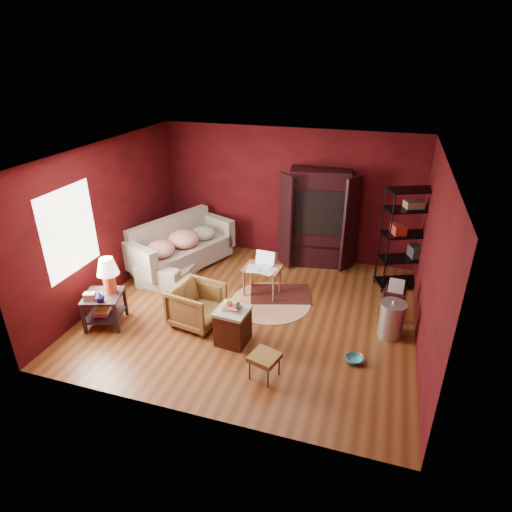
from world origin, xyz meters
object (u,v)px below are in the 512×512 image
Objects in this scene: armchair at (197,303)px; tv_armoire at (318,216)px; side_table at (106,286)px; laptop_desk at (262,270)px; wire_shelving at (409,235)px; hamper at (233,325)px; sofa at (182,248)px.

tv_armoire reaches higher than armchair.
tv_armoire reaches higher than side_table.
wire_shelving is (2.52, 1.12, 0.57)m from laptop_desk.
tv_armoire is at bearing 76.96° from hamper.
laptop_desk is at bearing 36.92° from side_table.
laptop_desk is at bearing -179.56° from wire_shelving.
sofa is at bearing 163.51° from wire_shelving.
side_table reaches higher than sofa.
laptop_desk is 1.87m from tv_armoire.
side_table is at bearing -177.41° from hamper.
tv_armoire reaches higher than sofa.
tv_armoire is 1.88m from wire_shelving.
hamper is at bearing -102.83° from armchair.
hamper is 0.35× the size of wire_shelving.
tv_armoire reaches higher than hamper.
wire_shelving is at bearing -44.97° from armchair.
hamper is (0.75, -0.31, -0.08)m from armchair.
sofa is 1.94× the size of side_table.
sofa is 2.02m from laptop_desk.
armchair is at bearing 15.96° from side_table.
armchair is 3.31m from tv_armoire.
side_table is (-1.42, -0.41, 0.32)m from armchair.
hamper is 0.83× the size of laptop_desk.
hamper is at bearing -157.07° from wire_shelving.
side_table is 0.57× the size of tv_armoire.
sofa is 2.86m from hamper.
armchair is 0.66× the size of side_table.
sofa is 1.15× the size of wire_shelving.
sofa is 1.11× the size of tv_armoire.
hamper is 1.56m from laptop_desk.
wire_shelving reaches higher than side_table.
sofa is at bearing 167.05° from laptop_desk.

